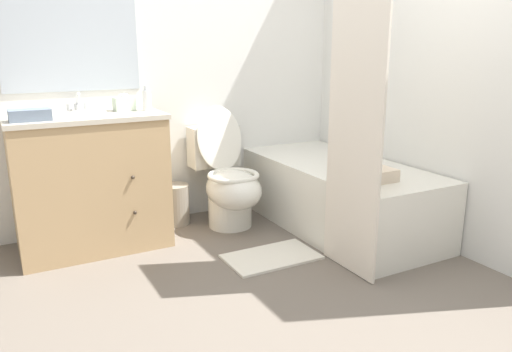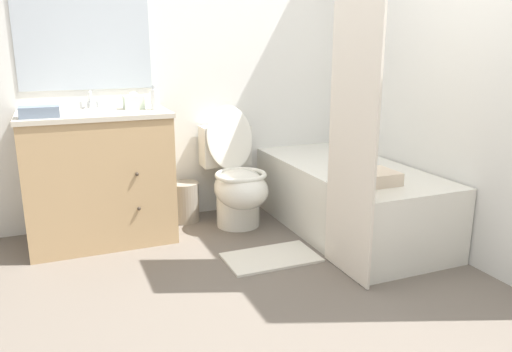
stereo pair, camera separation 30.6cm
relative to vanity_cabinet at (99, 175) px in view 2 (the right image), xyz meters
name	(u,v)px [view 2 (the right image)]	position (x,y,z in m)	size (l,w,h in m)	color
ground_plane	(301,321)	(0.78, -1.49, -0.46)	(14.00, 14.00, 0.00)	#6B6056
wall_back	(194,53)	(0.78, 0.31, 0.80)	(8.00, 0.06, 2.50)	silver
wall_right	(413,54)	(2.07, -0.60, 0.79)	(0.05, 2.78, 2.50)	silver
vanity_cabinet	(99,175)	(0.00, 0.00, 0.00)	(0.95, 0.61, 0.89)	tan
sink_faucet	(90,103)	(0.00, 0.21, 0.47)	(0.14, 0.12, 0.12)	silver
toilet	(237,182)	(0.96, -0.08, -0.13)	(0.38, 0.69, 0.88)	silver
bathtub	(348,198)	(1.66, -0.51, -0.21)	(0.75, 1.59, 0.49)	silver
shower_curtain	(353,111)	(1.27, -1.12, 0.51)	(0.02, 0.47, 1.92)	silver
wastebasket	(185,202)	(0.62, 0.13, -0.30)	(0.21, 0.21, 0.30)	gray
tissue_box	(134,102)	(0.27, 0.04, 0.48)	(0.13, 0.12, 0.11)	silver
soap_dispenser	(155,99)	(0.40, -0.05, 0.51)	(0.06, 0.06, 0.16)	white
hand_towel_folded	(39,112)	(-0.32, -0.16, 0.47)	(0.23, 0.14, 0.07)	slate
bath_towel_folded	(369,178)	(1.50, -0.97, 0.07)	(0.34, 0.24, 0.08)	beige
bath_mat	(271,258)	(0.94, -0.76, -0.45)	(0.58, 0.35, 0.02)	silver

